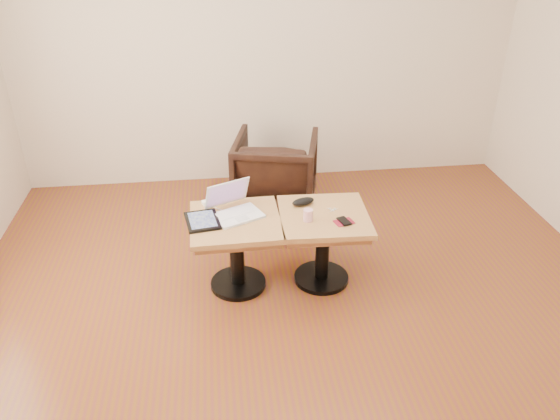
{
  "coord_description": "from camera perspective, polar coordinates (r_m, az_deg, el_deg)",
  "views": [
    {
      "loc": [
        -0.48,
        -2.6,
        2.33
      ],
      "look_at": [
        -0.1,
        0.5,
        0.59
      ],
      "focal_mm": 35.0,
      "sensor_mm": 36.0,
      "label": 1
    }
  ],
  "objects": [
    {
      "name": "glasses_case",
      "position": [
        3.74,
        2.43,
        0.89
      ],
      "size": [
        0.18,
        0.12,
        0.05
      ],
      "primitive_type": "ellipsoid",
      "rotation": [
        0.0,
        0.0,
        0.32
      ],
      "color": "black",
      "rests_on": "side_table_right"
    },
    {
      "name": "side_table_right",
      "position": [
        3.71,
        4.54,
        -2.24
      ],
      "size": [
        0.61,
        0.61,
        0.54
      ],
      "rotation": [
        0.0,
        0.0,
        -0.04
      ],
      "color": "black",
      "rests_on": "ground"
    },
    {
      "name": "armchair",
      "position": [
        4.75,
        -0.44,
        4.12
      ],
      "size": [
        0.83,
        0.84,
        0.64
      ],
      "primitive_type": "imported",
      "rotation": [
        0.0,
        0.0,
        2.91
      ],
      "color": "black",
      "rests_on": "ground"
    },
    {
      "name": "striped_cup",
      "position": [
        3.55,
        2.95,
        -0.55
      ],
      "size": [
        0.08,
        0.08,
        0.08
      ],
      "primitive_type": "cylinder",
      "rotation": [
        0.0,
        0.0,
        -0.42
      ],
      "color": "#ED6588",
      "rests_on": "side_table_right"
    },
    {
      "name": "earbuds_tangle",
      "position": [
        3.7,
        5.49,
        0.08
      ],
      "size": [
        0.06,
        0.04,
        0.01
      ],
      "color": "white",
      "rests_on": "side_table_right"
    },
    {
      "name": "charging_adapter",
      "position": [
        3.78,
        -7.79,
        0.77
      ],
      "size": [
        0.06,
        0.06,
        0.03
      ],
      "primitive_type": "cube",
      "rotation": [
        0.0,
        0.0,
        0.35
      ],
      "color": "white",
      "rests_on": "side_table_left"
    },
    {
      "name": "tablet",
      "position": [
        3.58,
        -8.12,
        -1.11
      ],
      "size": [
        0.25,
        0.29,
        0.02
      ],
      "rotation": [
        0.0,
        0.0,
        0.16
      ],
      "color": "black",
      "rests_on": "side_table_left"
    },
    {
      "name": "laptop",
      "position": [
        3.63,
        -4.81,
        0.2
      ],
      "size": [
        0.4,
        0.4,
        0.21
      ],
      "rotation": [
        0.0,
        0.0,
        0.43
      ],
      "color": "white",
      "rests_on": "side_table_left"
    },
    {
      "name": "phone_on_sleeve",
      "position": [
        3.56,
        6.7,
        -1.2
      ],
      "size": [
        0.14,
        0.12,
        0.02
      ],
      "rotation": [
        0.0,
        0.0,
        0.28
      ],
      "color": "maroon",
      "rests_on": "side_table_right"
    },
    {
      "name": "side_table_left",
      "position": [
        3.66,
        -4.61,
        -2.79
      ],
      "size": [
        0.6,
        0.6,
        0.54
      ],
      "rotation": [
        0.0,
        0.0,
        0.02
      ],
      "color": "black",
      "rests_on": "ground"
    },
    {
      "name": "room_shell",
      "position": [
        2.82,
        3.21,
        8.79
      ],
      "size": [
        4.52,
        4.52,
        2.71
      ],
      "color": "maroon",
      "rests_on": "ground"
    }
  ]
}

